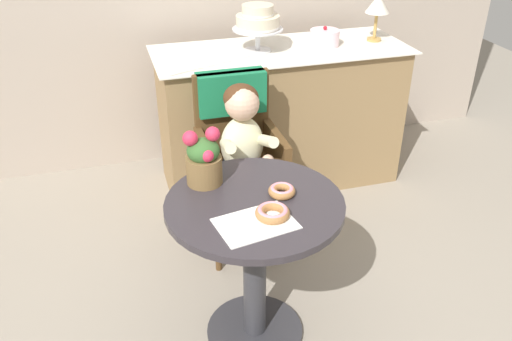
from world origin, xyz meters
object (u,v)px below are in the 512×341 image
(donut_mid, at_px, (273,212))
(tiered_cake_stand, at_px, (258,21))
(cafe_table, at_px, (255,244))
(flower_vase, at_px, (204,159))
(donut_front, at_px, (282,190))
(table_lamp, at_px, (378,6))
(round_layer_cake, at_px, (324,38))
(seated_child, at_px, (244,141))
(wicker_chair, at_px, (236,135))

(donut_mid, relative_size, tiered_cake_stand, 0.44)
(cafe_table, relative_size, flower_vase, 2.92)
(donut_front, height_order, table_lamp, table_lamp)
(round_layer_cake, bearing_deg, flower_vase, -132.05)
(seated_child, xyz_separation_m, round_layer_cake, (0.70, 0.69, 0.27))
(cafe_table, height_order, flower_vase, flower_vase)
(tiered_cake_stand, height_order, round_layer_cake, tiered_cake_stand)
(wicker_chair, bearing_deg, cafe_table, -103.00)
(seated_child, bearing_deg, donut_front, -90.00)
(cafe_table, distance_m, wicker_chair, 0.77)
(donut_mid, distance_m, tiered_cake_stand, 1.51)
(seated_child, distance_m, donut_mid, 0.73)
(seated_child, bearing_deg, tiered_cake_stand, 68.33)
(tiered_cake_stand, xyz_separation_m, table_lamp, (0.77, 0.00, 0.04))
(cafe_table, bearing_deg, donut_mid, -73.90)
(wicker_chair, height_order, table_lamp, table_lamp)
(flower_vase, bearing_deg, seated_child, 54.83)
(wicker_chair, bearing_deg, table_lamp, 23.69)
(wicker_chair, bearing_deg, donut_mid, -99.50)
(donut_mid, relative_size, flower_vase, 0.54)
(flower_vase, bearing_deg, donut_mid, -58.91)
(wicker_chair, distance_m, flower_vase, 0.65)
(cafe_table, xyz_separation_m, tiered_cake_stand, (0.40, 1.30, 0.57))
(flower_vase, distance_m, table_lamp, 1.75)
(donut_mid, bearing_deg, table_lamp, 51.49)
(seated_child, height_order, donut_mid, seated_child)
(table_lamp, bearing_deg, seated_child, -146.04)
(seated_child, relative_size, donut_mid, 5.50)
(donut_front, relative_size, table_lamp, 0.39)
(donut_front, relative_size, flower_vase, 0.45)
(wicker_chair, xyz_separation_m, donut_front, (0.00, -0.74, 0.10))
(tiered_cake_stand, bearing_deg, seated_child, -111.67)
(wicker_chair, xyz_separation_m, donut_mid, (-0.08, -0.87, 0.10))
(seated_child, bearing_deg, donut_mid, -96.65)
(donut_front, xyz_separation_m, tiered_cake_stand, (0.28, 1.28, 0.34))
(table_lamp, bearing_deg, flower_vase, -140.32)
(cafe_table, xyz_separation_m, wicker_chair, (0.12, 0.75, 0.13))
(donut_front, bearing_deg, flower_vase, 146.38)
(tiered_cake_stand, relative_size, round_layer_cake, 1.66)
(wicker_chair, distance_m, seated_child, 0.16)
(table_lamp, bearing_deg, wicker_chair, -152.29)
(wicker_chair, relative_size, donut_mid, 7.23)
(flower_vase, xyz_separation_m, tiered_cake_stand, (0.56, 1.10, 0.25))
(flower_vase, bearing_deg, donut_front, -33.62)
(donut_front, distance_m, tiered_cake_stand, 1.36)
(cafe_table, relative_size, seated_child, 0.99)
(wicker_chair, relative_size, seated_child, 1.31)
(cafe_table, relative_size, tiered_cake_stand, 2.40)
(cafe_table, distance_m, flower_vase, 0.41)
(wicker_chair, xyz_separation_m, seated_child, (0.00, -0.16, 0.04))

